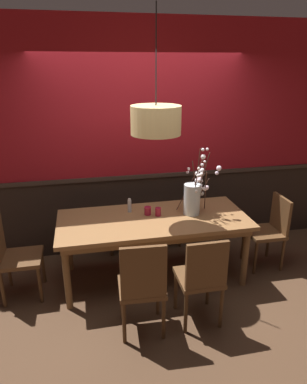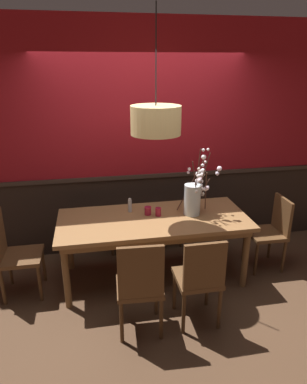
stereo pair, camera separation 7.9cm
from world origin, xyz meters
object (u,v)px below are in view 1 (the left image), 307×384
Objects in this scene: vase_with_blossoms at (194,197)px; condiment_bottle at (130,206)px; dining_table at (154,225)px; chair_head_west_end at (12,253)px; candle_holder_nearer_center at (158,212)px; candle_holder_nearer_edge at (148,211)px; chair_far_side_right at (162,206)px; chair_far_side_left at (120,211)px; pendant_lamp at (156,120)px; chair_near_side_left at (142,284)px; chair_near_side_right at (202,276)px; chair_head_east_end at (270,228)px.

vase_with_blossoms is 0.74m from condiment_bottle.
chair_head_west_end is at bearing -179.01° from dining_table.
candle_holder_nearer_center is 0.59× the size of condiment_bottle.
candle_holder_nearer_center and candle_holder_nearer_edge have the same top height.
vase_with_blossoms is 8.09× the size of candle_holder_nearer_edge.
candle_holder_nearer_edge is at bearing 172.70° from vase_with_blossoms.
chair_far_side_left is at bearing -175.34° from chair_far_side_right.
pendant_lamp reaches higher than dining_table.
chair_near_side_left reaches higher than chair_far_side_left.
chair_far_side_left is 9.58× the size of candle_holder_nearer_edge.
chair_near_side_right reaches higher than chair_far_side_left.
chair_near_side_right is at bearing -71.92° from dining_table.
chair_head_west_end is 1.07× the size of chair_head_east_end.
pendant_lamp reaches higher than chair_near_side_right.
chair_far_side_left is at bearing 108.27° from chair_near_side_right.
chair_head_west_end is 1.51m from candle_holder_nearer_edge.
vase_with_blossoms reaches higher than chair_far_side_left.
chair_head_west_end is at bearing -145.03° from chair_far_side_left.
candle_holder_nearer_edge is at bearing 175.16° from chair_head_east_end.
chair_near_side_right reaches higher than condiment_bottle.
chair_near_side_left reaches higher than dining_table.
chair_head_east_end is 9.33× the size of candle_holder_nearer_center.
chair_far_side_left reaches higher than candle_holder_nearer_edge.
dining_table is at bearing -43.42° from condiment_bottle.
chair_far_side_right is at bearing 73.92° from candle_holder_nearer_center.
chair_head_west_end reaches higher than chair_near_side_right.
chair_near_side_left reaches higher than chair_head_west_end.
chair_near_side_left is 1.04m from candle_holder_nearer_edge.
vase_with_blossoms reaches higher than chair_near_side_left.
candle_holder_nearer_edge is (0.23, -0.74, 0.29)m from chair_far_side_left.
chair_head_east_end is 5.48× the size of condiment_bottle.
condiment_bottle is 1.07m from pendant_lamp.
condiment_bottle is (-0.24, 0.22, 0.16)m from dining_table.
chair_near_side_right reaches higher than chair_head_east_end.
dining_table is 2.72× the size of vase_with_blossoms.
chair_near_side_left reaches higher than condiment_bottle.
chair_near_side_right is 1.04m from candle_holder_nearer_edge.
chair_near_side_right is 1.78m from chair_far_side_left.
chair_far_side_left is 1.02× the size of chair_head_east_end.
chair_near_side_left is at bearing -103.82° from candle_holder_nearer_edge.
chair_near_side_right is 0.79× the size of pendant_lamp.
vase_with_blossoms is at bearing -46.97° from chair_far_side_left.
pendant_lamp reaches higher than chair_head_west_end.
chair_far_side_left is at bearing 113.57° from candle_holder_nearer_center.
chair_head_east_end is 9.37× the size of candle_holder_nearer_edge.
chair_near_side_left is at bearing -92.66° from condiment_bottle.
vase_with_blossoms is (0.76, 0.91, 0.43)m from chair_near_side_left.
pendant_lamp reaches higher than candle_holder_nearer_center.
candle_holder_nearer_center is at bearing 69.30° from chair_near_side_left.
chair_head_east_end is 1.73m from condiment_bottle.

